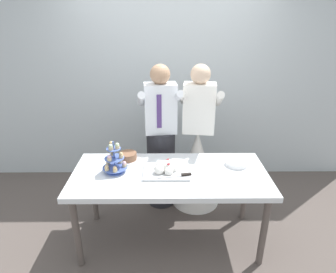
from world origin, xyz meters
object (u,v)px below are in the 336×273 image
Objects in this scene: cupcake_stand at (115,161)px; person_bride at (197,159)px; plate_stack at (237,163)px; main_cake_tray at (166,169)px; person_groom at (161,146)px; dessert_table at (170,180)px; round_cake at (128,157)px.

cupcake_stand is 0.18× the size of person_bride.
person_bride reaches higher than plate_stack.
main_cake_tray is 0.26× the size of person_bride.
person_groom reaches higher than main_cake_tray.
dessert_table is 1.08× the size of person_groom.
main_cake_tray is (0.47, -0.03, -0.07)m from cupcake_stand.
round_cake is (0.09, 0.22, -0.08)m from cupcake_stand.
cupcake_stand is at bearing -174.43° from plate_stack.
plate_stack is 0.13× the size of person_groom.
round_cake is (-1.06, 0.11, 0.01)m from plate_stack.
person_groom is (0.41, 0.61, -0.14)m from cupcake_stand.
person_groom is at bearing 56.17° from cupcake_stand.
person_groom is (0.32, 0.39, -0.06)m from round_cake.
person_groom is at bearing 50.64° from round_cake.
cupcake_stand reaches higher than main_cake_tray.
round_cake is (-0.41, 0.25, 0.11)m from dessert_table.
dessert_table is at bearing -167.72° from plate_stack.
dessert_table is 7.50× the size of round_cake.
dessert_table is 0.73m from person_bride.
plate_stack is at bearing 12.28° from dessert_table.
main_cake_tray reaches higher than plate_stack.
main_cake_tray reaches higher than round_cake.
person_bride reaches higher than round_cake.
plate_stack is 0.64m from person_bride.
plate_stack is at bearing 5.57° from cupcake_stand.
round_cake is at bearing 173.96° from plate_stack.
round_cake is at bearing -129.36° from person_groom.
main_cake_tray is 0.65m from person_groom.
dessert_table is 0.67m from plate_stack.
main_cake_tray is 0.70m from plate_stack.
cupcake_stand is at bearing 176.82° from dessert_table.
dessert_table is 8.56× the size of plate_stack.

